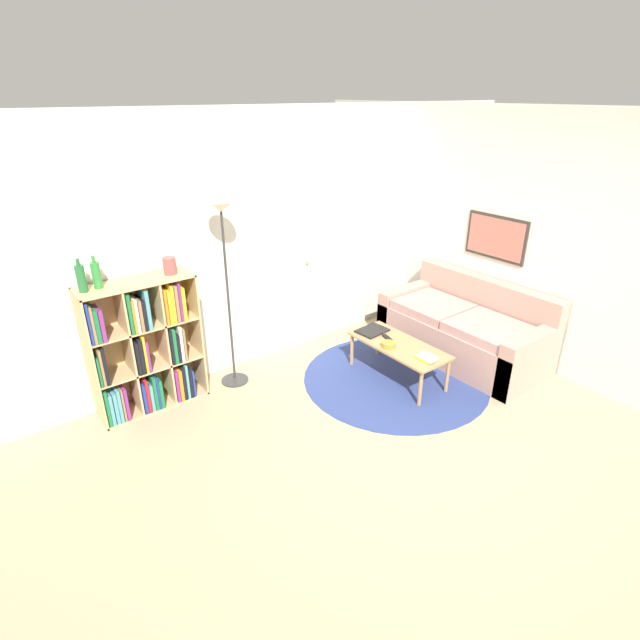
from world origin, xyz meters
name	(u,v)px	position (x,y,z in m)	size (l,w,h in m)	color
ground_plane	(434,474)	(0.00, 0.00, 0.00)	(14.00, 14.00, 0.00)	tan
wall_back	(261,243)	(0.01, 2.48, 1.29)	(7.34, 0.11, 2.60)	silver
wall_right	(493,233)	(2.19, 1.23, 1.30)	(0.08, 5.46, 2.60)	silver
rug	(395,378)	(0.77, 1.19, 0.00)	(1.89, 1.89, 0.01)	navy
bookshelf	(145,349)	(-1.38, 2.26, 0.59)	(0.97, 0.34, 1.24)	tan
floor_lamp	(224,243)	(-0.56, 2.16, 1.46)	(0.27, 0.27, 1.84)	#333333
couch	(466,330)	(1.78, 1.11, 0.29)	(0.88, 1.79, 0.83)	tan
coffee_table	(398,348)	(0.80, 1.20, 0.35)	(0.47, 1.06, 0.39)	#AD7F51
laptop	(372,331)	(0.79, 1.58, 0.40)	(0.33, 0.26, 0.02)	black
bowl	(389,345)	(0.68, 1.23, 0.41)	(0.14, 0.14, 0.05)	orange
book_stack_on_table	(427,358)	(0.78, 0.81, 0.41)	(0.13, 0.19, 0.04)	gold
remote	(387,338)	(0.80, 1.36, 0.40)	(0.08, 0.16, 0.02)	black
bottle_left	(81,278)	(-1.78, 2.28, 1.35)	(0.07, 0.07, 0.28)	#236633
bottle_middle	(96,275)	(-1.66, 2.29, 1.35)	(0.07, 0.07, 0.28)	#2D8438
vase_on_shelf	(170,266)	(-1.05, 2.27, 1.31)	(0.11, 0.11, 0.15)	#934C47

